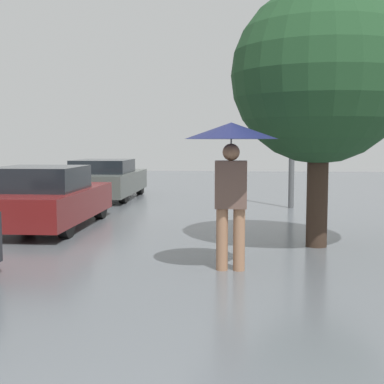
{
  "coord_description": "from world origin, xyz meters",
  "views": [
    {
      "loc": [
        0.58,
        -1.6,
        1.74
      ],
      "look_at": [
        -0.0,
        5.53,
        1.06
      ],
      "focal_mm": 50.0,
      "sensor_mm": 36.0,
      "label": 1
    }
  ],
  "objects_px": {
    "pedestrian": "(231,149)",
    "street_lamp": "(293,104)",
    "tree": "(320,76)",
    "parked_car_middle": "(44,198)",
    "parked_car_farthest": "(105,180)"
  },
  "relations": [
    {
      "from": "pedestrian",
      "to": "street_lamp",
      "type": "height_order",
      "value": "street_lamp"
    },
    {
      "from": "tree",
      "to": "street_lamp",
      "type": "height_order",
      "value": "street_lamp"
    },
    {
      "from": "parked_car_middle",
      "to": "parked_car_farthest",
      "type": "height_order",
      "value": "parked_car_middle"
    },
    {
      "from": "pedestrian",
      "to": "parked_car_middle",
      "type": "height_order",
      "value": "pedestrian"
    },
    {
      "from": "pedestrian",
      "to": "parked_car_farthest",
      "type": "height_order",
      "value": "pedestrian"
    },
    {
      "from": "pedestrian",
      "to": "street_lamp",
      "type": "relative_size",
      "value": 0.43
    },
    {
      "from": "pedestrian",
      "to": "parked_car_farthest",
      "type": "bearing_deg",
      "value": 113.77
    },
    {
      "from": "pedestrian",
      "to": "tree",
      "type": "relative_size",
      "value": 0.47
    },
    {
      "from": "pedestrian",
      "to": "parked_car_farthest",
      "type": "relative_size",
      "value": 0.47
    },
    {
      "from": "parked_car_middle",
      "to": "street_lamp",
      "type": "bearing_deg",
      "value": 33.82
    },
    {
      "from": "pedestrian",
      "to": "tree",
      "type": "height_order",
      "value": "tree"
    },
    {
      "from": "pedestrian",
      "to": "parked_car_farthest",
      "type": "xyz_separation_m",
      "value": [
        -3.93,
        8.92,
        -1.06
      ]
    },
    {
      "from": "parked_car_farthest",
      "to": "street_lamp",
      "type": "xyz_separation_m",
      "value": [
        5.45,
        -1.95,
        2.13
      ]
    },
    {
      "from": "parked_car_middle",
      "to": "street_lamp",
      "type": "relative_size",
      "value": 0.87
    },
    {
      "from": "parked_car_middle",
      "to": "tree",
      "type": "relative_size",
      "value": 0.94
    }
  ]
}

